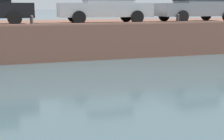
% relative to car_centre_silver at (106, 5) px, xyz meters
% --- Properties ---
extents(ground_plane, '(400.00, 400.00, 0.00)m').
position_rel_car_centre_silver_xyz_m(ground_plane, '(-2.41, -7.46, -2.40)').
color(ground_plane, '#3D5156').
extents(far_quay_wall, '(60.00, 6.00, 1.55)m').
position_rel_car_centre_silver_xyz_m(far_quay_wall, '(-2.41, 1.56, -1.62)').
color(far_quay_wall, brown).
rests_on(far_quay_wall, ground).
extents(far_wall_coping, '(60.00, 0.24, 0.08)m').
position_rel_car_centre_silver_xyz_m(far_wall_coping, '(-2.41, -1.32, -0.81)').
color(far_wall_coping, '#925F4C').
rests_on(far_wall_coping, far_quay_wall).
extents(car_centre_silver, '(4.45, 1.99, 1.54)m').
position_rel_car_centre_silver_xyz_m(car_centre_silver, '(0.00, 0.00, 0.00)').
color(car_centre_silver, '#B7BABC').
rests_on(car_centre_silver, far_quay_wall).
extents(car_right_inner_grey, '(4.42, 2.17, 1.54)m').
position_rel_car_centre_silver_xyz_m(car_right_inner_grey, '(4.95, 0.01, 0.00)').
color(car_right_inner_grey, slate).
rests_on(car_right_inner_grey, far_quay_wall).
extents(mooring_bollard_mid, '(0.15, 0.15, 0.45)m').
position_rel_car_centre_silver_xyz_m(mooring_bollard_mid, '(-3.52, -1.19, -0.61)').
color(mooring_bollard_mid, '#2D2B28').
rests_on(mooring_bollard_mid, far_quay_wall).
extents(mooring_bollard_east, '(0.15, 0.15, 0.45)m').
position_rel_car_centre_silver_xyz_m(mooring_bollard_east, '(3.21, -1.19, -0.61)').
color(mooring_bollard_east, '#2D2B28').
rests_on(mooring_bollard_east, far_quay_wall).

